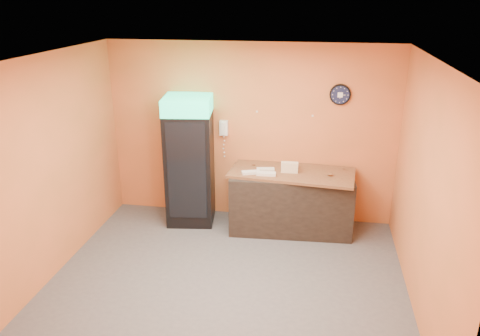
# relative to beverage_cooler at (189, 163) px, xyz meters

# --- Properties ---
(floor) EXTENTS (4.50, 4.50, 0.00)m
(floor) POSITION_rel_beverage_cooler_xyz_m (0.91, -1.61, -0.99)
(floor) COLOR #47474C
(floor) RESTS_ON ground
(back_wall) EXTENTS (4.50, 0.02, 2.80)m
(back_wall) POSITION_rel_beverage_cooler_xyz_m (0.91, 0.39, 0.41)
(back_wall) COLOR #E47440
(back_wall) RESTS_ON floor
(left_wall) EXTENTS (0.02, 4.00, 2.80)m
(left_wall) POSITION_rel_beverage_cooler_xyz_m (-1.34, -1.61, 0.41)
(left_wall) COLOR #E47440
(left_wall) RESTS_ON floor
(right_wall) EXTENTS (0.02, 4.00, 2.80)m
(right_wall) POSITION_rel_beverage_cooler_xyz_m (3.16, -1.61, 0.41)
(right_wall) COLOR #E47440
(right_wall) RESTS_ON floor
(ceiling) EXTENTS (4.50, 4.00, 0.02)m
(ceiling) POSITION_rel_beverage_cooler_xyz_m (0.91, -1.61, 1.81)
(ceiling) COLOR white
(ceiling) RESTS_ON back_wall
(beverage_cooler) EXTENTS (0.79, 0.80, 2.02)m
(beverage_cooler) POSITION_rel_beverage_cooler_xyz_m (0.00, 0.00, 0.00)
(beverage_cooler) COLOR black
(beverage_cooler) RESTS_ON floor
(prep_counter) EXTENTS (1.86, 0.91, 0.91)m
(prep_counter) POSITION_rel_beverage_cooler_xyz_m (1.60, -0.01, -0.53)
(prep_counter) COLOR black
(prep_counter) RESTS_ON floor
(wall_clock) EXTENTS (0.31, 0.06, 0.31)m
(wall_clock) POSITION_rel_beverage_cooler_xyz_m (2.24, 0.37, 1.07)
(wall_clock) COLOR black
(wall_clock) RESTS_ON back_wall
(wall_phone) EXTENTS (0.13, 0.11, 0.24)m
(wall_phone) POSITION_rel_beverage_cooler_xyz_m (0.49, 0.34, 0.49)
(wall_phone) COLOR white
(wall_phone) RESTS_ON back_wall
(butcher_paper) EXTENTS (1.91, 1.01, 0.04)m
(butcher_paper) POSITION_rel_beverage_cooler_xyz_m (1.60, -0.01, -0.06)
(butcher_paper) COLOR brown
(butcher_paper) RESTS_ON prep_counter
(sub_roll_stack) EXTENTS (0.25, 0.09, 0.16)m
(sub_roll_stack) POSITION_rel_beverage_cooler_xyz_m (1.56, -0.05, 0.04)
(sub_roll_stack) COLOR beige
(sub_roll_stack) RESTS_ON butcher_paper
(wrapped_sandwich_left) EXTENTS (0.29, 0.19, 0.04)m
(wrapped_sandwich_left) POSITION_rel_beverage_cooler_xyz_m (1.01, -0.20, -0.02)
(wrapped_sandwich_left) COLOR silver
(wrapped_sandwich_left) RESTS_ON butcher_paper
(wrapped_sandwich_mid) EXTENTS (0.28, 0.12, 0.04)m
(wrapped_sandwich_mid) POSITION_rel_beverage_cooler_xyz_m (1.24, -0.22, -0.02)
(wrapped_sandwich_mid) COLOR silver
(wrapped_sandwich_mid) RESTS_ON butcher_paper
(wrapped_sandwich_right) EXTENTS (0.28, 0.15, 0.04)m
(wrapped_sandwich_right) POSITION_rel_beverage_cooler_xyz_m (1.20, -0.05, -0.02)
(wrapped_sandwich_right) COLOR silver
(wrapped_sandwich_right) RESTS_ON butcher_paper
(kitchen_tool) EXTENTS (0.07, 0.07, 0.07)m
(kitchen_tool) POSITION_rel_beverage_cooler_xyz_m (1.66, 0.13, -0.00)
(kitchen_tool) COLOR silver
(kitchen_tool) RESTS_ON butcher_paper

